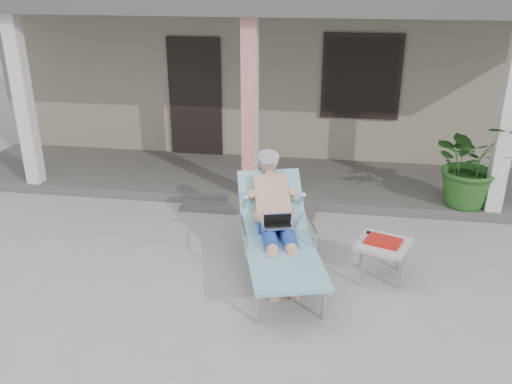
# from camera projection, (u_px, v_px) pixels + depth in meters

# --- Properties ---
(ground) EXTENTS (60.00, 60.00, 0.00)m
(ground) POSITION_uv_depth(u_px,v_px,m) (220.00, 277.00, 6.35)
(ground) COLOR #9E9E99
(ground) RESTS_ON ground
(house) EXTENTS (10.40, 5.40, 3.30)m
(house) POSITION_uv_depth(u_px,v_px,m) (283.00, 52.00, 11.64)
(house) COLOR gray
(house) RESTS_ON ground
(porch_deck) EXTENTS (10.00, 2.00, 0.15)m
(porch_deck) POSITION_uv_depth(u_px,v_px,m) (259.00, 179.00, 9.06)
(porch_deck) COLOR #605B56
(porch_deck) RESTS_ON ground
(porch_overhang) EXTENTS (10.00, 2.30, 2.85)m
(porch_overhang) POSITION_uv_depth(u_px,v_px,m) (258.00, 9.00, 7.97)
(porch_overhang) COLOR silver
(porch_overhang) RESTS_ON porch_deck
(porch_step) EXTENTS (2.00, 0.30, 0.07)m
(porch_step) POSITION_uv_depth(u_px,v_px,m) (247.00, 209.00, 8.02)
(porch_step) COLOR #605B56
(porch_step) RESTS_ON ground
(lounger) EXTENTS (1.28, 2.14, 1.35)m
(lounger) POSITION_uv_depth(u_px,v_px,m) (277.00, 207.00, 6.16)
(lounger) COLOR #B7B7BC
(lounger) RESTS_ON ground
(side_table) EXTENTS (0.71, 0.71, 0.49)m
(side_table) POSITION_uv_depth(u_px,v_px,m) (383.00, 246.00, 6.17)
(side_table) COLOR beige
(side_table) RESTS_ON ground
(potted_palm) EXTENTS (1.45, 1.37, 1.28)m
(potted_palm) POSITION_uv_depth(u_px,v_px,m) (472.00, 163.00, 7.69)
(potted_palm) COLOR #26591E
(potted_palm) RESTS_ON porch_deck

